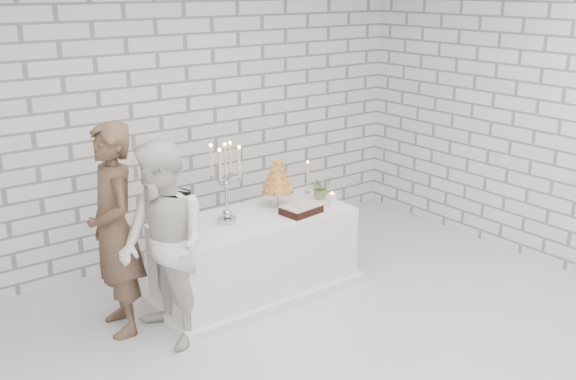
% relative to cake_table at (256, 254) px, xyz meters
% --- Properties ---
extents(ground, '(6.00, 5.00, 0.01)m').
position_rel_cake_table_xyz_m(ground, '(-0.26, -1.23, -0.38)').
color(ground, silver).
rests_on(ground, ground).
extents(wall_back, '(6.00, 0.01, 3.00)m').
position_rel_cake_table_xyz_m(wall_back, '(-0.26, 1.27, 1.12)').
color(wall_back, white).
rests_on(wall_back, ground).
extents(wall_right, '(0.01, 5.00, 3.00)m').
position_rel_cake_table_xyz_m(wall_right, '(2.74, -1.23, 1.12)').
color(wall_right, white).
rests_on(wall_right, ground).
extents(cake_table, '(1.80, 0.80, 0.75)m').
position_rel_cake_table_xyz_m(cake_table, '(0.00, 0.00, 0.00)').
color(cake_table, white).
rests_on(cake_table, ground).
extents(groom, '(0.49, 0.68, 1.76)m').
position_rel_cake_table_xyz_m(groom, '(-1.27, 0.13, 0.50)').
color(groom, '#503929').
rests_on(groom, ground).
extents(bride, '(0.63, 0.81, 1.65)m').
position_rel_cake_table_xyz_m(bride, '(-1.05, -0.28, 0.45)').
color(bride, white).
rests_on(bride, ground).
extents(candelabra, '(0.33, 0.33, 0.72)m').
position_rel_cake_table_xyz_m(candelabra, '(-0.28, 0.02, 0.74)').
color(candelabra, '#A9AAB4').
rests_on(candelabra, cake_table).
extents(croquembouche, '(0.36, 0.36, 0.48)m').
position_rel_cake_table_xyz_m(croquembouche, '(0.32, 0.10, 0.61)').
color(croquembouche, '#A66826').
rests_on(croquembouche, cake_table).
extents(chocolate_cake, '(0.37, 0.29, 0.08)m').
position_rel_cake_table_xyz_m(chocolate_cake, '(0.38, -0.19, 0.42)').
color(chocolate_cake, black).
rests_on(chocolate_cake, cake_table).
extents(pillar_candle, '(0.09, 0.09, 0.12)m').
position_rel_cake_table_xyz_m(pillar_candle, '(0.74, -0.20, 0.44)').
color(pillar_candle, white).
rests_on(pillar_candle, cake_table).
extents(extra_taper, '(0.06, 0.06, 0.32)m').
position_rel_cake_table_xyz_m(extra_taper, '(0.78, 0.22, 0.54)').
color(extra_taper, beige).
rests_on(extra_taper, cake_table).
extents(flowers, '(0.21, 0.18, 0.23)m').
position_rel_cake_table_xyz_m(flowers, '(0.79, 0.03, 0.49)').
color(flowers, '#416330').
rests_on(flowers, cake_table).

